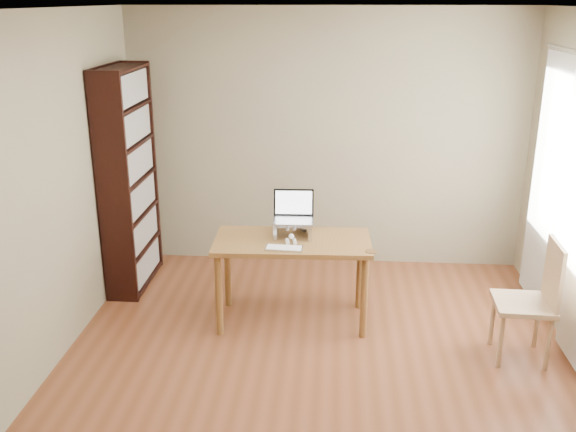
% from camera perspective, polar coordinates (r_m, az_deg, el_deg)
% --- Properties ---
extents(room, '(4.04, 4.54, 2.64)m').
position_cam_1_polar(room, '(4.36, 3.27, 0.56)').
color(room, brown).
rests_on(room, ground).
extents(bookshelf, '(0.30, 0.90, 2.10)m').
position_cam_1_polar(bookshelf, '(6.21, -13.96, 3.18)').
color(bookshelf, black).
rests_on(bookshelf, ground).
extents(curtains, '(0.03, 1.90, 2.25)m').
position_cam_1_polar(curtains, '(5.47, 23.65, 1.33)').
color(curtains, white).
rests_on(curtains, ground).
extents(desk, '(1.33, 0.69, 0.75)m').
position_cam_1_polar(desk, '(5.40, 0.39, -3.18)').
color(desk, brown).
rests_on(desk, ground).
extents(laptop_stand, '(0.32, 0.25, 0.13)m').
position_cam_1_polar(laptop_stand, '(5.40, 0.45, -1.00)').
color(laptop_stand, silver).
rests_on(laptop_stand, desk).
extents(laptop, '(0.35, 0.29, 0.24)m').
position_cam_1_polar(laptop, '(5.42, 0.50, 0.31)').
color(laptop, silver).
rests_on(laptop, laptop_stand).
extents(keyboard, '(0.31, 0.15, 0.02)m').
position_cam_1_polar(keyboard, '(5.15, -0.36, -2.89)').
color(keyboard, silver).
rests_on(keyboard, desk).
extents(coaster, '(0.09, 0.09, 0.01)m').
position_cam_1_polar(coaster, '(5.15, 7.39, -3.12)').
color(coaster, brown).
rests_on(coaster, desk).
extents(cat, '(0.25, 0.48, 0.16)m').
position_cam_1_polar(cat, '(5.44, 0.17, -1.05)').
color(cat, '#443C35').
rests_on(cat, desk).
extents(chair, '(0.44, 0.44, 0.96)m').
position_cam_1_polar(chair, '(5.23, 21.03, -6.71)').
color(chair, tan).
rests_on(chair, ground).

